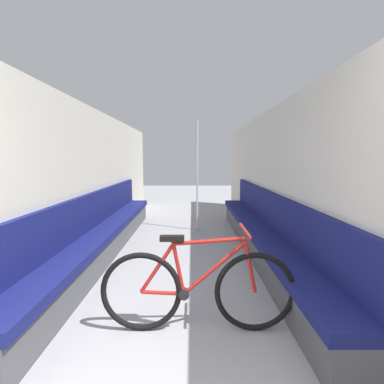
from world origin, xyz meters
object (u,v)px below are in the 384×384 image
bicycle (198,289)px  bench_seat_row_right (262,235)px  bench_seat_row_left (104,235)px  grab_pole_near (198,177)px

bicycle → bench_seat_row_right: bearing=45.3°
bench_seat_row_left → bicycle: bench_seat_row_left is taller
bicycle → grab_pole_near: (0.06, 3.57, 0.71)m
bench_seat_row_right → bicycle: (-1.00, -2.01, 0.06)m
bench_seat_row_right → grab_pole_near: 1.97m
bench_seat_row_right → bench_seat_row_left: bearing=180.0°
bicycle → grab_pole_near: size_ratio=0.74×
bench_seat_row_right → grab_pole_near: size_ratio=2.51×
bicycle → grab_pole_near: 3.64m
grab_pole_near → bench_seat_row_right: bearing=-58.8°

